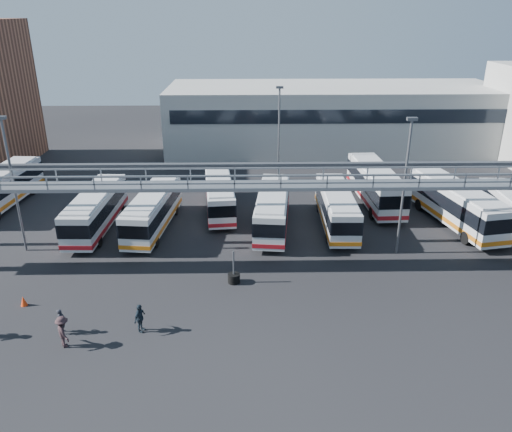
{
  "coord_description": "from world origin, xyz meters",
  "views": [
    {
      "loc": [
        0.8,
        -26.35,
        16.92
      ],
      "look_at": [
        1.43,
        6.0,
        3.51
      ],
      "focal_mm": 35.0,
      "sensor_mm": 36.0,
      "label": 1
    }
  ],
  "objects_px": {
    "light_pole_mid": "(405,181)",
    "bus_2": "(96,209)",
    "light_pole_left": "(13,179)",
    "pedestrian_d": "(140,318)",
    "bus_7": "(375,184)",
    "cone_right": "(24,301)",
    "bus_4": "(219,194)",
    "bus_3": "(153,210)",
    "bus_6": "(336,207)",
    "tire_stack": "(234,277)",
    "bus_5": "(273,208)",
    "bus_0": "(2,187)",
    "bus_8": "(456,203)",
    "pedestrian_c": "(63,332)",
    "light_pole_back": "(279,133)",
    "pedestrian_a": "(62,321)"
  },
  "relations": [
    {
      "from": "light_pole_mid",
      "to": "bus_2",
      "type": "bearing_deg",
      "value": 168.21
    },
    {
      "from": "light_pole_left",
      "to": "pedestrian_d",
      "type": "bearing_deg",
      "value": -44.51
    },
    {
      "from": "bus_7",
      "to": "cone_right",
      "type": "relative_size",
      "value": 18.14
    },
    {
      "from": "bus_4",
      "to": "bus_3",
      "type": "bearing_deg",
      "value": -149.31
    },
    {
      "from": "bus_3",
      "to": "bus_6",
      "type": "xyz_separation_m",
      "value": [
        15.18,
        0.33,
        -0.0
      ]
    },
    {
      "from": "light_pole_left",
      "to": "pedestrian_d",
      "type": "xyz_separation_m",
      "value": [
        10.72,
        -10.54,
        -4.86
      ]
    },
    {
      "from": "bus_6",
      "to": "cone_right",
      "type": "relative_size",
      "value": 16.3
    },
    {
      "from": "light_pole_mid",
      "to": "tire_stack",
      "type": "xyz_separation_m",
      "value": [
        -12.11,
        -4.16,
        -5.33
      ]
    },
    {
      "from": "bus_6",
      "to": "cone_right",
      "type": "distance_m",
      "value": 24.37
    },
    {
      "from": "bus_6",
      "to": "bus_7",
      "type": "xyz_separation_m",
      "value": [
        4.51,
        5.27,
        0.19
      ]
    },
    {
      "from": "bus_4",
      "to": "bus_5",
      "type": "xyz_separation_m",
      "value": [
        4.59,
        -3.79,
        0.1
      ]
    },
    {
      "from": "bus_2",
      "to": "bus_3",
      "type": "bearing_deg",
      "value": -0.55
    },
    {
      "from": "bus_0",
      "to": "bus_8",
      "type": "distance_m",
      "value": 40.26
    },
    {
      "from": "bus_5",
      "to": "tire_stack",
      "type": "bearing_deg",
      "value": -102.46
    },
    {
      "from": "bus_4",
      "to": "bus_6",
      "type": "bearing_deg",
      "value": -25.09
    },
    {
      "from": "bus_4",
      "to": "bus_6",
      "type": "distance_m",
      "value": 10.52
    },
    {
      "from": "bus_8",
      "to": "pedestrian_d",
      "type": "bearing_deg",
      "value": -158.36
    },
    {
      "from": "light_pole_mid",
      "to": "bus_8",
      "type": "height_order",
      "value": "light_pole_mid"
    },
    {
      "from": "bus_2",
      "to": "tire_stack",
      "type": "relative_size",
      "value": 4.6
    },
    {
      "from": "bus_2",
      "to": "pedestrian_c",
      "type": "height_order",
      "value": "bus_2"
    },
    {
      "from": "bus_4",
      "to": "cone_right",
      "type": "distance_m",
      "value": 19.13
    },
    {
      "from": "light_pole_mid",
      "to": "bus_4",
      "type": "bearing_deg",
      "value": 147.79
    },
    {
      "from": "light_pole_left",
      "to": "bus_8",
      "type": "relative_size",
      "value": 0.87
    },
    {
      "from": "light_pole_left",
      "to": "bus_8",
      "type": "bearing_deg",
      "value": 7.02
    },
    {
      "from": "bus_2",
      "to": "bus_4",
      "type": "xyz_separation_m",
      "value": [
        9.95,
        3.68,
        -0.11
      ]
    },
    {
      "from": "light_pole_back",
      "to": "cone_right",
      "type": "relative_size",
      "value": 15.92
    },
    {
      "from": "light_pole_mid",
      "to": "pedestrian_c",
      "type": "distance_m",
      "value": 24.22
    },
    {
      "from": "light_pole_left",
      "to": "bus_3",
      "type": "height_order",
      "value": "light_pole_left"
    },
    {
      "from": "bus_6",
      "to": "pedestrian_a",
      "type": "xyz_separation_m",
      "value": [
        -17.91,
        -14.67,
        -0.98
      ]
    },
    {
      "from": "bus_7",
      "to": "pedestrian_c",
      "type": "bearing_deg",
      "value": -138.03
    },
    {
      "from": "pedestrian_d",
      "to": "cone_right",
      "type": "height_order",
      "value": "pedestrian_d"
    },
    {
      "from": "light_pole_left",
      "to": "light_pole_mid",
      "type": "bearing_deg",
      "value": -2.05
    },
    {
      "from": "bus_2",
      "to": "bus_3",
      "type": "relative_size",
      "value": 1.01
    },
    {
      "from": "light_pole_back",
      "to": "bus_5",
      "type": "bearing_deg",
      "value": -96.0
    },
    {
      "from": "tire_stack",
      "to": "bus_7",
      "type": "bearing_deg",
      "value": 48.41
    },
    {
      "from": "light_pole_back",
      "to": "bus_6",
      "type": "height_order",
      "value": "light_pole_back"
    },
    {
      "from": "light_pole_back",
      "to": "bus_5",
      "type": "height_order",
      "value": "light_pole_back"
    },
    {
      "from": "bus_3",
      "to": "light_pole_left",
      "type": "bearing_deg",
      "value": -151.61
    },
    {
      "from": "light_pole_back",
      "to": "tire_stack",
      "type": "relative_size",
      "value": 4.38
    },
    {
      "from": "light_pole_left",
      "to": "cone_right",
      "type": "height_order",
      "value": "light_pole_left"
    },
    {
      "from": "bus_4",
      "to": "bus_7",
      "type": "relative_size",
      "value": 0.87
    },
    {
      "from": "light_pole_back",
      "to": "bus_2",
      "type": "bearing_deg",
      "value": -147.16
    },
    {
      "from": "light_pole_left",
      "to": "light_pole_back",
      "type": "relative_size",
      "value": 1.0
    },
    {
      "from": "bus_0",
      "to": "bus_6",
      "type": "bearing_deg",
      "value": -5.76
    },
    {
      "from": "cone_right",
      "to": "bus_4",
      "type": "bearing_deg",
      "value": 53.44
    },
    {
      "from": "light_pole_back",
      "to": "bus_6",
      "type": "bearing_deg",
      "value": -66.8
    },
    {
      "from": "pedestrian_a",
      "to": "tire_stack",
      "type": "relative_size",
      "value": 0.66
    },
    {
      "from": "light_pole_mid",
      "to": "pedestrian_a",
      "type": "relative_size",
      "value": 6.65
    },
    {
      "from": "bus_2",
      "to": "cone_right",
      "type": "bearing_deg",
      "value": -95.31
    },
    {
      "from": "light_pole_back",
      "to": "bus_2",
      "type": "relative_size",
      "value": 0.95
    }
  ]
}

